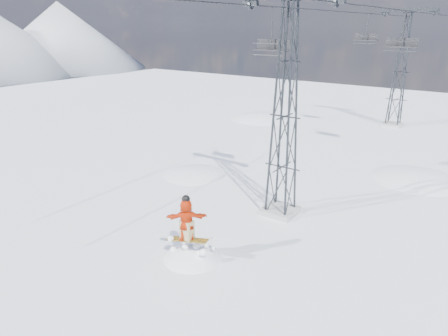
{
  "coord_description": "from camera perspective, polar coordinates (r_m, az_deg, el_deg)",
  "views": [
    {
      "loc": [
        9.87,
        -10.26,
        9.94
      ],
      "look_at": [
        -0.01,
        3.74,
        3.77
      ],
      "focal_mm": 32.0,
      "sensor_mm": 36.0,
      "label": 1
    }
  ],
  "objects": [
    {
      "name": "haul_cables",
      "position": [
        31.13,
        19.54,
        20.44
      ],
      "size": [
        4.46,
        51.0,
        0.06
      ],
      "color": "black",
      "rests_on": "ground"
    },
    {
      "name": "lift_tower_far",
      "position": [
        44.43,
        23.84,
        12.4
      ],
      "size": [
        5.2,
        1.8,
        11.43
      ],
      "color": "#999999",
      "rests_on": "ground"
    },
    {
      "name": "lift_chair_mid",
      "position": [
        32.6,
        24.01,
        15.95
      ],
      "size": [
        2.2,
        0.63,
        2.73
      ],
      "color": "#232326",
      "rests_on": "ground"
    },
    {
      "name": "snow_terrain",
      "position": [
        39.85,
        9.1,
        -9.81
      ],
      "size": [
        39.0,
        37.0,
        22.0
      ],
      "color": "white",
      "rests_on": "ground"
    },
    {
      "name": "snowboarder_jump",
      "position": [
        19.47,
        -4.44,
        -16.62
      ],
      "size": [
        4.4,
        4.4,
        7.12
      ],
      "color": "white",
      "rests_on": "ground"
    },
    {
      "name": "lift_chair_far",
      "position": [
        39.72,
        19.63,
        17.12
      ],
      "size": [
        2.04,
        0.59,
        2.53
      ],
      "color": "#232326",
      "rests_on": "ground"
    },
    {
      "name": "ground",
      "position": [
        17.36,
        -7.35,
        -15.31
      ],
      "size": [
        120.0,
        120.0,
        0.0
      ],
      "primitive_type": "plane",
      "color": "white",
      "rests_on": "ground"
    },
    {
      "name": "lift_tower_near",
      "position": [
        20.87,
        8.68,
        7.21
      ],
      "size": [
        5.2,
        1.8,
        11.43
      ],
      "color": "#999999",
      "rests_on": "ground"
    },
    {
      "name": "lift_chair_near",
      "position": [
        23.53,
        6.87,
        16.9
      ],
      "size": [
        2.07,
        0.59,
        2.56
      ],
      "color": "#232326",
      "rests_on": "ground"
    }
  ]
}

